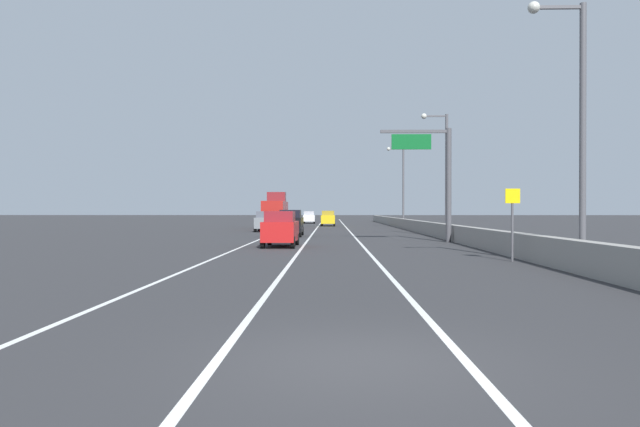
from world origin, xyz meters
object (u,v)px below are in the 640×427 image
(lamp_post_right_second, at_px, (443,166))
(car_red_4, at_px, (281,229))
(car_white_3, at_px, (309,217))
(car_yellow_1, at_px, (328,218))
(lamp_post_right_third, at_px, (401,181))
(car_gray_2, at_px, (266,221))
(box_truck, at_px, (275,212))
(overhead_sign_gantry, at_px, (437,170))
(speed_advisory_sign, at_px, (512,219))
(lamp_post_right_near, at_px, (576,114))
(car_black_0, at_px, (291,223))

(lamp_post_right_second, distance_m, car_red_4, 17.91)
(car_white_3, bearing_deg, car_yellow_1, -77.81)
(lamp_post_right_third, relative_size, car_gray_2, 2.02)
(lamp_post_right_third, xyz_separation_m, box_truck, (-14.95, -4.44, -3.72))
(car_white_3, distance_m, car_red_4, 56.23)
(overhead_sign_gantry, relative_size, speed_advisory_sign, 2.50)
(car_red_4, bearing_deg, speed_advisory_sign, -41.37)
(lamp_post_right_near, height_order, car_black_0, lamp_post_right_near)
(car_yellow_1, bearing_deg, car_gray_2, -107.76)
(lamp_post_right_second, bearing_deg, car_gray_2, 145.49)
(lamp_post_right_third, xyz_separation_m, car_gray_2, (-15.00, -13.65, -4.65))
(speed_advisory_sign, height_order, lamp_post_right_second, lamp_post_right_second)
(lamp_post_right_near, relative_size, car_red_4, 2.38)
(lamp_post_right_second, xyz_separation_m, car_white_3, (-12.32, 43.60, -4.68))
(lamp_post_right_second, relative_size, car_red_4, 2.38)
(speed_advisory_sign, bearing_deg, box_truck, 108.42)
(car_white_3, bearing_deg, speed_advisory_sign, -80.57)
(car_black_0, bearing_deg, speed_advisory_sign, -64.38)
(car_yellow_1, bearing_deg, car_red_4, -93.47)
(lamp_post_right_third, bearing_deg, lamp_post_right_second, -89.21)
(car_gray_2, bearing_deg, car_yellow_1, 72.24)
(lamp_post_right_third, distance_m, car_black_0, 26.84)
(overhead_sign_gantry, bearing_deg, box_truck, 115.97)
(car_yellow_1, bearing_deg, lamp_post_right_third, -30.66)
(lamp_post_right_third, distance_m, car_white_3, 23.28)
(overhead_sign_gantry, height_order, lamp_post_right_second, lamp_post_right_second)
(car_yellow_1, relative_size, car_gray_2, 0.89)
(lamp_post_right_second, height_order, lamp_post_right_third, same)
(lamp_post_right_second, xyz_separation_m, car_black_0, (-12.15, 0.53, -4.58))
(overhead_sign_gantry, distance_m, car_yellow_1, 38.10)
(lamp_post_right_third, distance_m, box_truck, 16.03)
(speed_advisory_sign, height_order, car_gray_2, speed_advisory_sign)
(lamp_post_right_second, xyz_separation_m, car_yellow_1, (-9.27, 29.49, -4.64))
(car_white_3, bearing_deg, lamp_post_right_third, -58.31)
(overhead_sign_gantry, height_order, speed_advisory_sign, overhead_sign_gantry)
(car_black_0, height_order, car_red_4, car_black_0)
(overhead_sign_gantry, xyz_separation_m, lamp_post_right_second, (1.91, 7.70, 0.91))
(car_white_3, distance_m, box_truck, 24.05)
(car_black_0, xyz_separation_m, car_white_3, (-0.17, 43.07, -0.10))
(car_gray_2, bearing_deg, car_black_0, -72.34)
(lamp_post_right_second, height_order, car_yellow_1, lamp_post_right_second)
(lamp_post_right_second, distance_m, box_truck, 25.25)
(speed_advisory_sign, distance_m, car_black_0, 24.72)
(lamp_post_right_near, height_order, car_yellow_1, lamp_post_right_near)
(overhead_sign_gantry, relative_size, car_black_0, 1.64)
(lamp_post_right_second, bearing_deg, car_red_4, -133.12)
(overhead_sign_gantry, xyz_separation_m, car_yellow_1, (-7.36, 37.19, -3.73))
(car_white_3, relative_size, box_truck, 0.59)
(lamp_post_right_near, height_order, lamp_post_right_third, same)
(car_black_0, relative_size, car_gray_2, 0.94)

